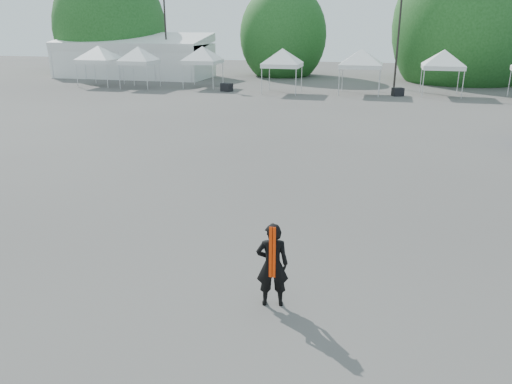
# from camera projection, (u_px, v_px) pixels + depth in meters

# --- Properties ---
(ground) EXTENTS (120.00, 120.00, 0.00)m
(ground) POSITION_uv_depth(u_px,v_px,m) (279.00, 240.00, 12.57)
(ground) COLOR #474442
(ground) RESTS_ON ground
(marquee) EXTENTS (15.00, 6.25, 4.23)m
(marquee) POSITION_uv_depth(u_px,v_px,m) (134.00, 57.00, 49.18)
(marquee) COLOR white
(marquee) RESTS_ON ground
(light_pole_west) EXTENTS (0.60, 0.25, 10.30)m
(light_pole_west) POSITION_uv_depth(u_px,v_px,m) (165.00, 16.00, 46.10)
(light_pole_west) COLOR black
(light_pole_west) RESTS_ON ground
(light_pole_east) EXTENTS (0.60, 0.25, 9.80)m
(light_pole_east) POSITION_uv_depth(u_px,v_px,m) (400.00, 18.00, 39.43)
(light_pole_east) COLOR black
(light_pole_east) RESTS_ON ground
(tree_far_w) EXTENTS (4.80, 4.80, 7.30)m
(tree_far_w) POSITION_uv_depth(u_px,v_px,m) (110.00, 29.00, 52.03)
(tree_far_w) COLOR #382314
(tree_far_w) RESTS_ON ground
(tree_mid_w) EXTENTS (4.16, 4.16, 6.33)m
(tree_mid_w) POSITION_uv_depth(u_px,v_px,m) (283.00, 36.00, 49.86)
(tree_mid_w) COLOR #382314
(tree_mid_w) RESTS_ON ground
(tree_mid_e) EXTENTS (5.12, 5.12, 7.79)m
(tree_mid_e) POSITION_uv_depth(u_px,v_px,m) (467.00, 26.00, 44.67)
(tree_mid_e) COLOR #382314
(tree_mid_e) RESTS_ON ground
(tent_a) EXTENTS (4.25, 4.25, 3.88)m
(tent_a) POSITION_uv_depth(u_px,v_px,m) (98.00, 49.00, 42.14)
(tent_a) COLOR silver
(tent_a) RESTS_ON ground
(tent_b) EXTENTS (3.74, 3.74, 3.88)m
(tent_b) POSITION_uv_depth(u_px,v_px,m) (138.00, 50.00, 40.68)
(tent_b) COLOR silver
(tent_b) RESTS_ON ground
(tent_c) EXTENTS (3.98, 3.98, 3.88)m
(tent_c) POSITION_uv_depth(u_px,v_px,m) (202.00, 50.00, 41.08)
(tent_c) COLOR silver
(tent_c) RESTS_ON ground
(tent_d) EXTENTS (3.98, 3.98, 3.88)m
(tent_d) POSITION_uv_depth(u_px,v_px,m) (283.00, 52.00, 37.80)
(tent_d) COLOR silver
(tent_d) RESTS_ON ground
(tent_e) EXTENTS (4.37, 4.37, 3.88)m
(tent_e) POSITION_uv_depth(u_px,v_px,m) (362.00, 52.00, 37.17)
(tent_e) COLOR silver
(tent_e) RESTS_ON ground
(tent_f) EXTENTS (4.11, 4.11, 3.88)m
(tent_f) POSITION_uv_depth(u_px,v_px,m) (444.00, 53.00, 36.27)
(tent_f) COLOR silver
(tent_f) RESTS_ON ground
(man) EXTENTS (0.70, 0.55, 1.70)m
(man) POSITION_uv_depth(u_px,v_px,m) (272.00, 265.00, 9.45)
(man) COLOR black
(man) RESTS_ON ground
(crate_west) EXTENTS (0.99, 0.88, 0.64)m
(crate_west) POSITION_uv_depth(u_px,v_px,m) (227.00, 87.00, 39.41)
(crate_west) COLOR black
(crate_west) RESTS_ON ground
(crate_mid) EXTENTS (0.95, 0.87, 0.60)m
(crate_mid) POSITION_uv_depth(u_px,v_px,m) (398.00, 92.00, 36.96)
(crate_mid) COLOR black
(crate_mid) RESTS_ON ground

